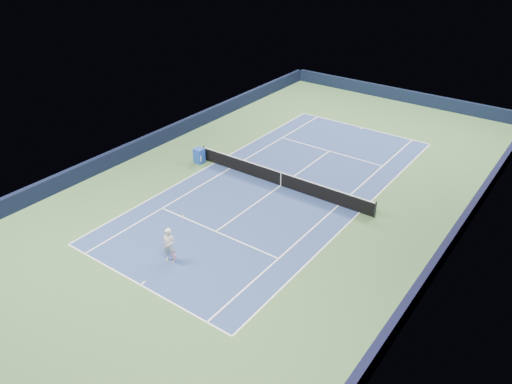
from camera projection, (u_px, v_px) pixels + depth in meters
The scene contains 19 objects.
ground at pixel (281, 186), 31.68m from camera, with size 40.00×40.00×0.00m, color #395B31.
wall_far at pixel (401, 95), 45.33m from camera, with size 22.00×0.35×1.10m, color black.
wall_right at pixel (455, 236), 25.87m from camera, with size 0.35×40.00×1.10m, color black.
wall_left at pixel (159, 138), 36.94m from camera, with size 0.35×40.00×1.10m, color black.
court_surface at pixel (281, 186), 31.68m from camera, with size 10.97×23.77×0.01m, color navy.
baseline_far at pixel (363, 128), 40.02m from camera, with size 10.97×0.08×0.00m, color white.
baseline_near at pixel (140, 285), 23.33m from camera, with size 10.97×0.08×0.00m, color white.
sideline_doubles_right at pixel (360, 212), 28.87m from camera, with size 0.08×23.77×0.00m, color white.
sideline_doubles_left at pixel (215, 163), 34.48m from camera, with size 0.08×23.77×0.00m, color white.
sideline_singles_right at pixel (338, 205), 29.57m from camera, with size 0.08×23.77×0.00m, color white.
sideline_singles_left at pixel (230, 168), 33.78m from camera, with size 0.08×23.77×0.00m, color white.
service_line_far at pixel (329, 151), 36.17m from camera, with size 8.23×0.08×0.00m, color white.
service_line_near at pixel (216, 231), 27.18m from camera, with size 8.23×0.08×0.00m, color white.
center_service_line at pixel (281, 186), 31.67m from camera, with size 0.08×12.80×0.00m, color white.
center_mark_far at pixel (362, 128), 39.92m from camera, with size 0.08×0.30×0.00m, color white.
center_mark_near at pixel (143, 283), 23.43m from camera, with size 0.08×0.30×0.00m, color white.
tennis_net at pixel (281, 179), 31.43m from camera, with size 12.90×0.10×1.07m.
sponsor_cube at pixel (199, 156), 34.32m from camera, with size 0.68×0.63×1.03m.
tennis_player at pixel (169, 246), 24.46m from camera, with size 0.88×1.35×2.23m.
Camera 1 is at (15.04, -23.34, 15.35)m, focal length 35.00 mm.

